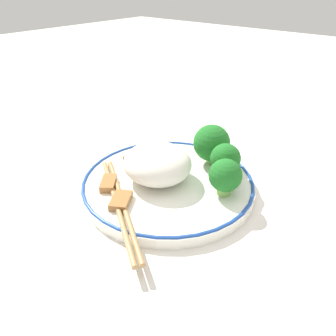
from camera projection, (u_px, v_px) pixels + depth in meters
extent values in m
plane|color=silver|center=(168.00, 189.00, 0.47)|extent=(3.00, 3.00, 0.00)
cylinder|color=white|center=(168.00, 184.00, 0.47)|extent=(0.24, 0.24, 0.01)
torus|color=#1E479E|center=(168.00, 180.00, 0.46)|extent=(0.24, 0.24, 0.01)
ellipsoid|color=white|center=(157.00, 163.00, 0.45)|extent=(0.10, 0.09, 0.05)
cylinder|color=#7FB756|center=(224.00, 190.00, 0.43)|extent=(0.02, 0.02, 0.01)
sphere|color=#1E6B23|center=(225.00, 175.00, 0.42)|extent=(0.04, 0.04, 0.04)
cylinder|color=#7FB756|center=(224.00, 173.00, 0.47)|extent=(0.02, 0.02, 0.01)
sphere|color=#1E6B23|center=(225.00, 159.00, 0.45)|extent=(0.04, 0.04, 0.04)
cylinder|color=#7FB756|center=(210.00, 159.00, 0.50)|extent=(0.01, 0.01, 0.01)
sphere|color=#1E6B23|center=(212.00, 143.00, 0.49)|extent=(0.06, 0.06, 0.06)
cube|color=#9E6633|center=(151.00, 164.00, 0.49)|extent=(0.04, 0.03, 0.01)
cube|color=#995B28|center=(133.00, 158.00, 0.51)|extent=(0.03, 0.03, 0.01)
cube|color=#9E6633|center=(121.00, 201.00, 0.41)|extent=(0.04, 0.04, 0.01)
cube|color=#9E6633|center=(108.00, 183.00, 0.45)|extent=(0.04, 0.04, 0.01)
cylinder|color=#AD8451|center=(117.00, 204.00, 0.41)|extent=(0.18, 0.12, 0.01)
cylinder|color=#AD8451|center=(123.00, 203.00, 0.41)|extent=(0.18, 0.12, 0.01)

